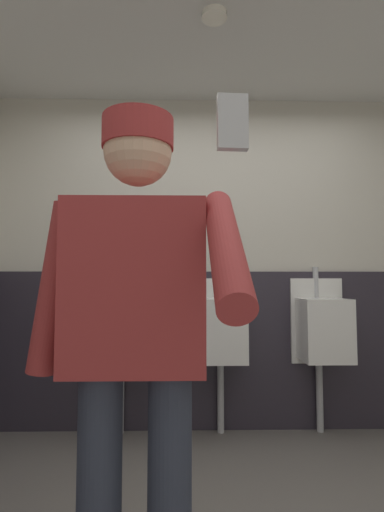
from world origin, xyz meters
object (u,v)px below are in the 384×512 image
object	(u,v)px
urinal_left	(120,329)
cell_phone	(232,122)
urinal_right	(322,329)
person	(136,324)
urinal_middle	(221,329)

from	to	relation	value
urinal_left	cell_phone	xyz separation A→B (m)	(0.57, -2.08, 0.66)
urinal_right	person	size ratio (longest dim) A/B	0.74
cell_phone	urinal_right	bearing A→B (deg)	62.22
urinal_middle	urinal_left	bearing A→B (deg)	180.00
urinal_right	person	bearing A→B (deg)	-126.81
person	cell_phone	world-z (taller)	person
cell_phone	urinal_middle	bearing A→B (deg)	81.42
person	cell_phone	size ratio (longest dim) A/B	15.17
urinal_middle	person	xyz separation A→B (m)	(-0.43, -1.57, 0.21)
urinal_left	urinal_right	world-z (taller)	same
urinal_left	cell_phone	bearing A→B (deg)	-74.57
urinal_left	cell_phone	world-z (taller)	cell_phone
person	cell_phone	distance (m)	0.72
urinal_right	person	distance (m)	1.98
person	cell_phone	xyz separation A→B (m)	(0.25, -0.50, 0.45)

